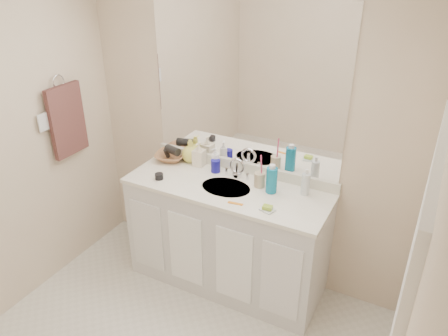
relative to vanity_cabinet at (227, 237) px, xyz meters
The scene contains 25 objects.
wall_back 0.82m from the vanity_cabinet, 90.00° to the left, with size 2.60×0.02×2.40m, color beige.
wall_right 1.83m from the vanity_cabinet, 38.25° to the right, with size 0.02×2.60×2.40m, color beige.
vanity_cabinet is the anchor object (origin of this frame).
countertop 0.44m from the vanity_cabinet, ahead, with size 1.52×0.57×0.03m, color white.
backsplash 0.56m from the vanity_cabinet, 90.00° to the left, with size 1.52×0.03×0.08m, color white.
sink_basin 0.44m from the vanity_cabinet, 90.00° to the right, with size 0.37×0.37×0.02m, color #BBAFA4.
faucet 0.53m from the vanity_cabinet, 90.00° to the left, with size 0.02×0.02×0.11m, color silver.
mirror 1.17m from the vanity_cabinet, 90.00° to the left, with size 1.48×0.01×1.20m, color white.
blue_mug 0.56m from the vanity_cabinet, 139.11° to the left, with size 0.07×0.07×0.10m, color #181591.
tan_cup 0.56m from the vanity_cabinet, 27.25° to the left, with size 0.08×0.08×0.11m, color tan.
toothbrush 0.65m from the vanity_cabinet, 26.17° to the left, with size 0.01×0.01×0.21m, color #E53C6E.
mouthwash_bottle 0.64m from the vanity_cabinet, 12.66° to the left, with size 0.08×0.08×0.19m, color #0D749E.
clear_pump_bottle 0.77m from the vanity_cabinet, 15.89° to the left, with size 0.06×0.06×0.16m, color silver.
soap_dish 0.62m from the vanity_cabinet, 23.54° to the right, with size 0.09×0.07×0.01m, color white.
green_soap 0.64m from the vanity_cabinet, 23.54° to the right, with size 0.06×0.05×0.02m, color #96BB2D.
orange_comb 0.52m from the vanity_cabinet, 49.64° to the right, with size 0.11×0.02×0.00m, color orange.
dark_jar 0.71m from the vanity_cabinet, 164.03° to the right, with size 0.06×0.06×0.04m, color black.
soap_bottle_white 0.61m from the vanity_cabinet, 136.16° to the left, with size 0.07×0.07×0.18m, color white.
soap_bottle_cream 0.68m from the vanity_cabinet, 150.89° to the left, with size 0.09×0.09×0.20m, color #FDEECE.
soap_bottle_yellow 0.74m from the vanity_cabinet, 153.42° to the left, with size 0.15×0.15×0.19m, color #DEDA56.
wicker_basket 0.80m from the vanity_cabinet, 164.03° to the left, with size 0.25×0.25×0.06m, color #99633D.
hair_dryer 0.82m from the vanity_cabinet, 163.52° to the left, with size 0.07×0.07×0.13m, color black.
towel_ring 1.71m from the vanity_cabinet, 168.86° to the right, with size 0.11×0.11×0.01m, color silver.
hand_towel 1.52m from the vanity_cabinet, 168.69° to the right, with size 0.04×0.32×0.55m, color #351E1C.
switch_plate 1.61m from the vanity_cabinet, 160.52° to the right, with size 0.01×0.09×0.13m, color white.
Camera 1 is at (1.27, -1.43, 2.45)m, focal length 35.00 mm.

